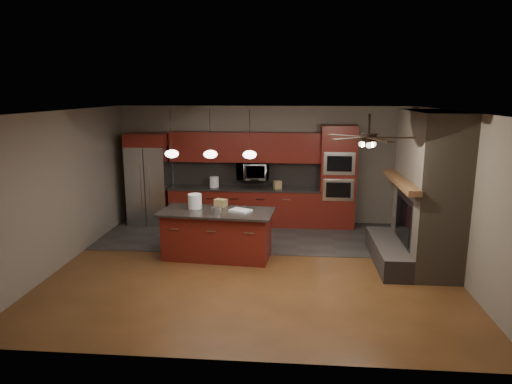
# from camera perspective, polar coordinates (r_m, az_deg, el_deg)

# --- Properties ---
(ground) EXTENTS (7.00, 7.00, 0.00)m
(ground) POSITION_cam_1_polar(r_m,az_deg,el_deg) (8.44, -0.20, -9.28)
(ground) COLOR brown
(ground) RESTS_ON ground
(ceiling) EXTENTS (7.00, 6.00, 0.02)m
(ceiling) POSITION_cam_1_polar(r_m,az_deg,el_deg) (7.85, -0.21, 10.07)
(ceiling) COLOR white
(ceiling) RESTS_ON back_wall
(back_wall) EXTENTS (7.00, 0.02, 2.80)m
(back_wall) POSITION_cam_1_polar(r_m,az_deg,el_deg) (10.97, 1.16, 3.39)
(back_wall) COLOR #665F51
(back_wall) RESTS_ON ground
(right_wall) EXTENTS (0.02, 6.00, 2.80)m
(right_wall) POSITION_cam_1_polar(r_m,az_deg,el_deg) (8.48, 24.07, -0.39)
(right_wall) COLOR #665F51
(right_wall) RESTS_ON ground
(left_wall) EXTENTS (0.02, 6.00, 2.80)m
(left_wall) POSITION_cam_1_polar(r_m,az_deg,el_deg) (9.03, -22.92, 0.43)
(left_wall) COLOR #665F51
(left_wall) RESTS_ON ground
(slate_tile_patch) EXTENTS (7.00, 2.40, 0.01)m
(slate_tile_patch) POSITION_cam_1_polar(r_m,az_deg,el_deg) (10.13, 0.69, -5.50)
(slate_tile_patch) COLOR #32302D
(slate_tile_patch) RESTS_ON ground
(fireplace_column) EXTENTS (1.30, 2.10, 2.80)m
(fireplace_column) POSITION_cam_1_polar(r_m,az_deg,el_deg) (8.74, 20.31, -0.42)
(fireplace_column) COLOR brown
(fireplace_column) RESTS_ON ground
(back_cabinetry) EXTENTS (3.59, 0.64, 2.20)m
(back_cabinetry) POSITION_cam_1_polar(r_m,az_deg,el_deg) (10.85, -1.44, 0.57)
(back_cabinetry) COLOR maroon
(back_cabinetry) RESTS_ON ground
(oven_tower) EXTENTS (0.80, 0.63, 2.38)m
(oven_tower) POSITION_cam_1_polar(r_m,az_deg,el_deg) (10.73, 10.15, 1.86)
(oven_tower) COLOR maroon
(oven_tower) RESTS_ON ground
(microwave) EXTENTS (0.73, 0.41, 0.50)m
(microwave) POSITION_cam_1_polar(r_m,az_deg,el_deg) (10.76, -0.39, 2.67)
(microwave) COLOR silver
(microwave) RESTS_ON back_cabinetry
(refrigerator) EXTENTS (0.94, 0.75, 2.18)m
(refrigerator) POSITION_cam_1_polar(r_m,az_deg,el_deg) (11.17, -13.21, 1.60)
(refrigerator) COLOR silver
(refrigerator) RESTS_ON ground
(kitchen_island) EXTENTS (2.20, 1.14, 0.92)m
(kitchen_island) POSITION_cam_1_polar(r_m,az_deg,el_deg) (8.78, -4.87, -5.25)
(kitchen_island) COLOR maroon
(kitchen_island) RESTS_ON ground
(white_bucket) EXTENTS (0.30, 0.30, 0.28)m
(white_bucket) POSITION_cam_1_polar(r_m,az_deg,el_deg) (8.85, -7.64, -1.16)
(white_bucket) COLOR white
(white_bucket) RESTS_ON kitchen_island
(paint_can) EXTENTS (0.22, 0.22, 0.12)m
(paint_can) POSITION_cam_1_polar(r_m,az_deg,el_deg) (8.45, -4.97, -2.31)
(paint_can) COLOR silver
(paint_can) RESTS_ON kitchen_island
(paint_tray) EXTENTS (0.46, 0.41, 0.04)m
(paint_tray) POSITION_cam_1_polar(r_m,az_deg,el_deg) (8.57, -1.94, -2.33)
(paint_tray) COLOR white
(paint_tray) RESTS_ON kitchen_island
(cardboard_box) EXTENTS (0.27, 0.23, 0.14)m
(cardboard_box) POSITION_cam_1_polar(r_m,az_deg,el_deg) (8.97, -4.43, -1.36)
(cardboard_box) COLOR #99824F
(cardboard_box) RESTS_ON kitchen_island
(counter_bucket) EXTENTS (0.22, 0.22, 0.25)m
(counter_bucket) POSITION_cam_1_polar(r_m,az_deg,el_deg) (10.88, -5.25, 1.26)
(counter_bucket) COLOR white
(counter_bucket) RESTS_ON back_cabinetry
(counter_box) EXTENTS (0.21, 0.19, 0.19)m
(counter_box) POSITION_cam_1_polar(r_m,az_deg,el_deg) (10.68, 2.72, 0.92)
(counter_box) COLOR tan
(counter_box) RESTS_ON back_cabinetry
(pendant_left) EXTENTS (0.26, 0.26, 0.92)m
(pendant_left) POSITION_cam_1_polar(r_m,az_deg,el_deg) (8.90, -10.48, 4.75)
(pendant_left) COLOR black
(pendant_left) RESTS_ON ceiling
(pendant_center) EXTENTS (0.26, 0.26, 0.92)m
(pendant_center) POSITION_cam_1_polar(r_m,az_deg,el_deg) (8.74, -5.72, 4.75)
(pendant_center) COLOR black
(pendant_center) RESTS_ON ceiling
(pendant_right) EXTENTS (0.26, 0.26, 0.92)m
(pendant_right) POSITION_cam_1_polar(r_m,az_deg,el_deg) (8.63, -0.80, 4.72)
(pendant_right) COLOR black
(pendant_right) RESTS_ON ceiling
(ceiling_fan) EXTENTS (1.27, 1.33, 0.41)m
(ceiling_fan) POSITION_cam_1_polar(r_m,az_deg,el_deg) (7.13, 13.87, 6.72)
(ceiling_fan) COLOR black
(ceiling_fan) RESTS_ON ceiling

